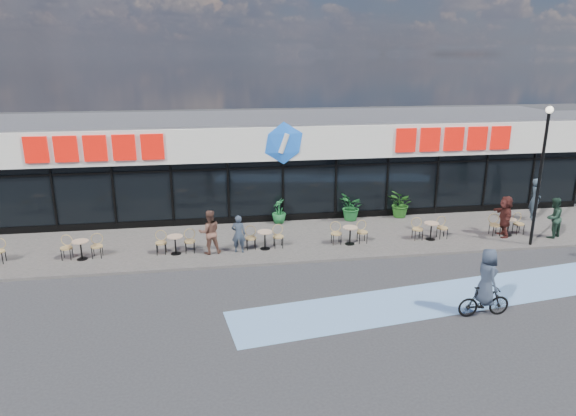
{
  "coord_description": "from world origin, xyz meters",
  "views": [
    {
      "loc": [
        -3.29,
        -15.62,
        7.57
      ],
      "look_at": [
        -0.31,
        3.5,
        1.76
      ],
      "focal_mm": 32.0,
      "sensor_mm": 36.0,
      "label": 1
    }
  ],
  "objects_px": {
    "potted_plant_left": "(279,211)",
    "potted_plant_mid": "(352,207)",
    "lamp_post": "(541,166)",
    "pedestrian_c": "(553,218)",
    "potted_plant_right": "(401,204)",
    "pedestrian_a": "(505,216)",
    "patron_left": "(239,234)",
    "pedestrian_b": "(535,199)",
    "patron_right": "(210,232)",
    "cyclist_a": "(486,288)"
  },
  "relations": [
    {
      "from": "pedestrian_a",
      "to": "pedestrian_c",
      "type": "height_order",
      "value": "pedestrian_a"
    },
    {
      "from": "pedestrian_b",
      "to": "potted_plant_left",
      "type": "bearing_deg",
      "value": 105.55
    },
    {
      "from": "pedestrian_c",
      "to": "potted_plant_right",
      "type": "bearing_deg",
      "value": -60.77
    },
    {
      "from": "cyclist_a",
      "to": "potted_plant_left",
      "type": "bearing_deg",
      "value": 117.23
    },
    {
      "from": "pedestrian_a",
      "to": "lamp_post",
      "type": "bearing_deg",
      "value": 39.32
    },
    {
      "from": "pedestrian_c",
      "to": "cyclist_a",
      "type": "relative_size",
      "value": 0.81
    },
    {
      "from": "pedestrian_c",
      "to": "cyclist_a",
      "type": "bearing_deg",
      "value": 16.41
    },
    {
      "from": "lamp_post",
      "to": "potted_plant_mid",
      "type": "relative_size",
      "value": 4.26
    },
    {
      "from": "pedestrian_a",
      "to": "pedestrian_c",
      "type": "distance_m",
      "value": 2.0
    },
    {
      "from": "potted_plant_left",
      "to": "patron_left",
      "type": "bearing_deg",
      "value": -121.44
    },
    {
      "from": "patron_right",
      "to": "lamp_post",
      "type": "bearing_deg",
      "value": 167.81
    },
    {
      "from": "patron_left",
      "to": "pedestrian_c",
      "type": "distance_m",
      "value": 13.24
    },
    {
      "from": "patron_right",
      "to": "pedestrian_b",
      "type": "relative_size",
      "value": 0.89
    },
    {
      "from": "pedestrian_b",
      "to": "pedestrian_c",
      "type": "height_order",
      "value": "pedestrian_b"
    },
    {
      "from": "potted_plant_left",
      "to": "patron_left",
      "type": "relative_size",
      "value": 0.76
    },
    {
      "from": "lamp_post",
      "to": "pedestrian_c",
      "type": "bearing_deg",
      "value": 26.09
    },
    {
      "from": "potted_plant_left",
      "to": "potted_plant_right",
      "type": "bearing_deg",
      "value": -0.41
    },
    {
      "from": "lamp_post",
      "to": "cyclist_a",
      "type": "bearing_deg",
      "value": -133.86
    },
    {
      "from": "pedestrian_b",
      "to": "potted_plant_mid",
      "type": "bearing_deg",
      "value": 104.12
    },
    {
      "from": "cyclist_a",
      "to": "pedestrian_c",
      "type": "bearing_deg",
      "value": 42.59
    },
    {
      "from": "lamp_post",
      "to": "potted_plant_right",
      "type": "relative_size",
      "value": 4.24
    },
    {
      "from": "potted_plant_mid",
      "to": "potted_plant_right",
      "type": "distance_m",
      "value": 2.46
    },
    {
      "from": "pedestrian_c",
      "to": "pedestrian_b",
      "type": "bearing_deg",
      "value": -133.21
    },
    {
      "from": "patron_right",
      "to": "pedestrian_c",
      "type": "relative_size",
      "value": 1.01
    },
    {
      "from": "potted_plant_right",
      "to": "potted_plant_mid",
      "type": "bearing_deg",
      "value": -177.26
    },
    {
      "from": "potted_plant_right",
      "to": "pedestrian_c",
      "type": "xyz_separation_m",
      "value": [
        5.31,
        -3.66,
        0.21
      ]
    },
    {
      "from": "patron_left",
      "to": "pedestrian_a",
      "type": "xyz_separation_m",
      "value": [
        11.29,
        0.11,
        0.14
      ]
    },
    {
      "from": "potted_plant_left",
      "to": "potted_plant_mid",
      "type": "xyz_separation_m",
      "value": [
        3.4,
        -0.16,
        0.09
      ]
    },
    {
      "from": "potted_plant_right",
      "to": "pedestrian_c",
      "type": "relative_size",
      "value": 0.76
    },
    {
      "from": "lamp_post",
      "to": "pedestrian_a",
      "type": "xyz_separation_m",
      "value": [
        -0.56,
        1.12,
        -2.4
      ]
    },
    {
      "from": "potted_plant_right",
      "to": "potted_plant_left",
      "type": "bearing_deg",
      "value": 179.59
    },
    {
      "from": "patron_left",
      "to": "potted_plant_mid",
      "type": "bearing_deg",
      "value": -138.78
    },
    {
      "from": "pedestrian_b",
      "to": "potted_plant_right",
      "type": "bearing_deg",
      "value": 99.97
    },
    {
      "from": "potted_plant_left",
      "to": "lamp_post",
      "type": "bearing_deg",
      "value": -24.12
    },
    {
      "from": "pedestrian_a",
      "to": "pedestrian_b",
      "type": "distance_m",
      "value": 3.31
    },
    {
      "from": "lamp_post",
      "to": "patron_left",
      "type": "height_order",
      "value": "lamp_post"
    },
    {
      "from": "potted_plant_right",
      "to": "pedestrian_b",
      "type": "bearing_deg",
      "value": -11.87
    },
    {
      "from": "pedestrian_b",
      "to": "pedestrian_c",
      "type": "bearing_deg",
      "value": -175.19
    },
    {
      "from": "lamp_post",
      "to": "potted_plant_mid",
      "type": "distance_m",
      "value": 8.1
    },
    {
      "from": "potted_plant_mid",
      "to": "pedestrian_a",
      "type": "xyz_separation_m",
      "value": [
        5.83,
        -3.1,
        0.23
      ]
    },
    {
      "from": "potted_plant_right",
      "to": "patron_right",
      "type": "height_order",
      "value": "patron_right"
    },
    {
      "from": "patron_left",
      "to": "pedestrian_b",
      "type": "distance_m",
      "value": 14.12
    },
    {
      "from": "patron_right",
      "to": "pedestrian_a",
      "type": "height_order",
      "value": "pedestrian_a"
    },
    {
      "from": "lamp_post",
      "to": "patron_left",
      "type": "bearing_deg",
      "value": 175.1
    },
    {
      "from": "pedestrian_a",
      "to": "pedestrian_c",
      "type": "xyz_separation_m",
      "value": [
        1.95,
        -0.44,
        -0.02
      ]
    },
    {
      "from": "potted_plant_right",
      "to": "patron_left",
      "type": "bearing_deg",
      "value": -157.23
    },
    {
      "from": "pedestrian_c",
      "to": "pedestrian_a",
      "type": "bearing_deg",
      "value": -39.03
    },
    {
      "from": "patron_left",
      "to": "potted_plant_left",
      "type": "bearing_deg",
      "value": -110.65
    },
    {
      "from": "potted_plant_right",
      "to": "pedestrian_a",
      "type": "bearing_deg",
      "value": -43.72
    },
    {
      "from": "potted_plant_right",
      "to": "patron_left",
      "type": "height_order",
      "value": "patron_left"
    }
  ]
}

